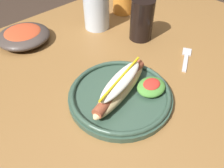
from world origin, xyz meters
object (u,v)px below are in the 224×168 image
fork (186,57)px  side_bowl (24,35)px  soda_cup (142,20)px  hot_dog_plate (122,92)px  water_cup (96,10)px

fork → side_bowl: (-0.31, 0.44, 0.02)m
side_bowl → soda_cup: bearing=-40.8°
side_bowl → hot_dog_plate: bearing=-83.5°
fork → soda_cup: (-0.01, 0.18, 0.06)m
water_cup → side_bowl: bearing=158.3°
fork → soda_cup: size_ratio=0.86×
hot_dog_plate → water_cup: size_ratio=2.03×
fork → side_bowl: 0.54m
fork → side_bowl: bearing=98.6°
soda_cup → side_bowl: soda_cup is taller
hot_dog_plate → fork: bearing=-5.0°
hot_dog_plate → soda_cup: (0.25, 0.15, 0.05)m
hot_dog_plate → side_bowl: size_ratio=1.52×
water_cup → soda_cup: bearing=-70.6°
hot_dog_plate → fork: size_ratio=2.27×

